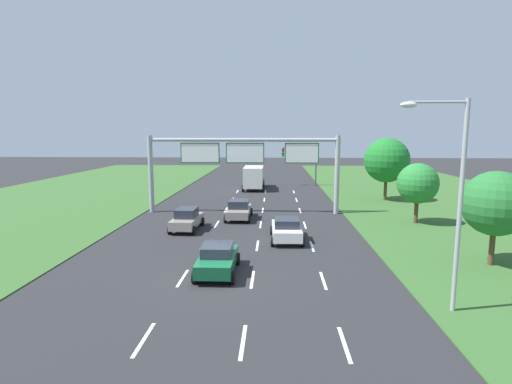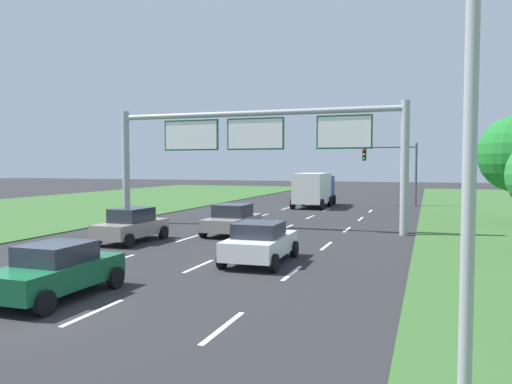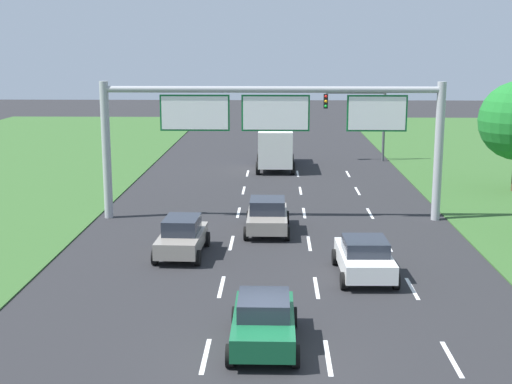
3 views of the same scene
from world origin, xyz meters
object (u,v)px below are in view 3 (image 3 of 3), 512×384
object	(u,v)px
car_far_ahead	(364,257)
traffic_light_mast	(359,111)
car_near_red	(264,321)
sign_gantry	(274,123)
box_truck	(275,146)
car_lead_silver	(267,215)
car_mid_lane	(182,236)

from	to	relation	value
car_far_ahead	traffic_light_mast	distance (m)	28.85
car_near_red	sign_gantry	size ratio (longest dim) A/B	0.23
car_near_red	car_far_ahead	distance (m)	7.53
car_far_ahead	box_truck	distance (m)	25.32
car_lead_silver	car_far_ahead	xyz separation A→B (m)	(3.81, -6.75, -0.01)
car_mid_lane	traffic_light_mast	world-z (taller)	traffic_light_mast
box_truck	car_lead_silver	bearing A→B (deg)	-91.32
car_near_red	car_lead_silver	world-z (taller)	car_lead_silver
car_lead_silver	car_mid_lane	size ratio (longest dim) A/B	1.07
sign_gantry	car_lead_silver	bearing A→B (deg)	-95.74
car_lead_silver	car_mid_lane	distance (m)	5.37
car_lead_silver	traffic_light_mast	size ratio (longest dim) A/B	0.77
car_near_red	car_mid_lane	world-z (taller)	car_mid_lane
car_near_red	traffic_light_mast	size ratio (longest dim) A/B	0.72
box_truck	sign_gantry	bearing A→B (deg)	-90.55
car_near_red	car_lead_silver	size ratio (longest dim) A/B	0.93
box_truck	car_far_ahead	bearing A→B (deg)	-82.39
car_near_red	sign_gantry	distance (m)	16.42
car_far_ahead	traffic_light_mast	bearing A→B (deg)	82.75
car_near_red	sign_gantry	xyz separation A→B (m)	(0.20, 15.88, 4.19)
car_near_red	car_mid_lane	bearing A→B (deg)	111.37
car_mid_lane	car_far_ahead	size ratio (longest dim) A/B	0.97
car_lead_silver	sign_gantry	bearing A→B (deg)	84.50
car_mid_lane	car_near_red	bearing A→B (deg)	-66.62
car_far_ahead	car_lead_silver	bearing A→B (deg)	118.04
car_lead_silver	box_truck	world-z (taller)	box_truck
car_mid_lane	car_far_ahead	xyz separation A→B (m)	(7.37, -2.73, -0.03)
car_near_red	car_lead_silver	xyz separation A→B (m)	(-0.06, 13.28, 0.03)
car_mid_lane	traffic_light_mast	xyz separation A→B (m)	(10.30, 25.81, 3.06)
car_far_ahead	sign_gantry	bearing A→B (deg)	109.38
car_near_red	box_truck	size ratio (longest dim) A/B	0.56
car_far_ahead	box_truck	xyz separation A→B (m)	(-3.46, 25.07, 0.84)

